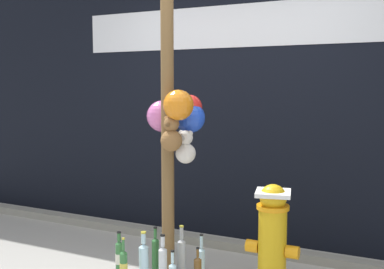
# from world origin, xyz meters

# --- Properties ---
(building_wall) EXTENTS (10.00, 0.21, 3.95)m
(building_wall) POSITION_xyz_m (0.00, 1.64, 1.98)
(building_wall) COLOR black
(building_wall) RESTS_ON ground_plane
(curb_strip) EXTENTS (8.00, 0.12, 0.08)m
(curb_strip) POSITION_xyz_m (0.00, 1.22, 0.04)
(curb_strip) COLOR gray
(curb_strip) RESTS_ON ground_plane
(memorial_post) EXTENTS (0.52, 0.51, 2.82)m
(memorial_post) POSITION_xyz_m (-0.11, 0.42, 1.47)
(memorial_post) COLOR brown
(memorial_post) RESTS_ON ground_plane
(fire_hydrant) EXTENTS (0.39, 0.29, 0.84)m
(fire_hydrant) POSITION_xyz_m (0.69, 0.42, 0.44)
(fire_hydrant) COLOR gold
(fire_hydrant) RESTS_ON ground_plane
(bottle_1) EXTENTS (0.07, 0.07, 0.38)m
(bottle_1) POSITION_xyz_m (-0.21, 0.47, 0.17)
(bottle_1) COLOR #B2DBEA
(bottle_1) RESTS_ON ground_plane
(bottle_2) EXTENTS (0.06, 0.06, 0.35)m
(bottle_2) POSITION_xyz_m (-0.56, 0.29, 0.14)
(bottle_2) COLOR #337038
(bottle_2) RESTS_ON ground_plane
(bottle_3) EXTENTS (0.06, 0.06, 0.32)m
(bottle_3) POSITION_xyz_m (-0.40, 0.41, 0.13)
(bottle_3) COLOR brown
(bottle_3) RESTS_ON ground_plane
(bottle_4) EXTENTS (0.06, 0.06, 0.38)m
(bottle_4) POSITION_xyz_m (-0.40, 0.11, 0.15)
(bottle_4) COLOR #337038
(bottle_4) RESTS_ON ground_plane
(bottle_5) EXTENTS (0.07, 0.07, 0.41)m
(bottle_5) POSITION_xyz_m (-0.11, 0.22, 0.17)
(bottle_5) COLOR silver
(bottle_5) RESTS_ON ground_plane
(bottle_7) EXTENTS (0.06, 0.06, 0.38)m
(bottle_7) POSITION_xyz_m (0.11, 0.44, 0.15)
(bottle_7) COLOR #B2DBEA
(bottle_7) RESTS_ON ground_plane
(bottle_8) EXTENTS (0.08, 0.08, 0.41)m
(bottle_8) POSITION_xyz_m (-0.28, 0.23, 0.17)
(bottle_8) COLOR #B2DBEA
(bottle_8) RESTS_ON ground_plane
(bottle_9) EXTENTS (0.07, 0.07, 0.39)m
(bottle_9) POSITION_xyz_m (-0.11, 0.54, 0.16)
(bottle_9) COLOR silver
(bottle_9) RESTS_ON ground_plane
(bottle_10) EXTENTS (0.06, 0.06, 0.39)m
(bottle_10) POSITION_xyz_m (-0.29, 0.43, 0.16)
(bottle_10) COLOR #337038
(bottle_10) RESTS_ON ground_plane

